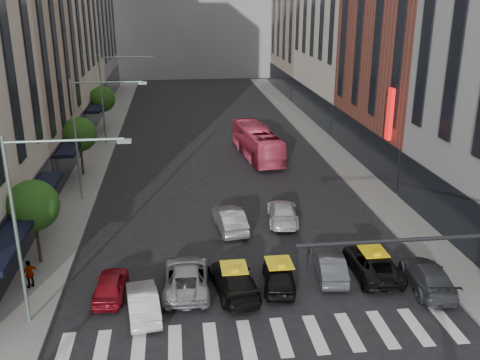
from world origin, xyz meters
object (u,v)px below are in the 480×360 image
object	(u,v)px
streetlamp_far	(111,87)
pedestrian_far	(30,274)
taxi_center	(279,275)
car_red	(110,285)
taxi_left	(234,280)
streetlamp_near	(35,207)
car_white_front	(143,302)
streetlamp_mid	(88,124)
bus	(257,142)

from	to	relation	value
streetlamp_far	pedestrian_far	world-z (taller)	streetlamp_far
pedestrian_far	taxi_center	bearing A→B (deg)	136.40
car_red	taxi_left	world-z (taller)	taxi_left
taxi_center	pedestrian_far	world-z (taller)	pedestrian_far
streetlamp_near	car_white_front	size ratio (longest dim) A/B	2.20
streetlamp_near	car_white_front	world-z (taller)	streetlamp_near
streetlamp_far	taxi_center	world-z (taller)	streetlamp_far
car_red	taxi_center	size ratio (longest dim) A/B	0.94
streetlamp_mid	car_red	world-z (taller)	streetlamp_mid
streetlamp_mid	bus	size ratio (longest dim) A/B	0.85
car_white_front	taxi_center	xyz separation A→B (m)	(7.02, 1.72, 0.02)
streetlamp_far	bus	xyz separation A→B (m)	(13.85, -6.37, -4.43)
streetlamp_mid	pedestrian_far	world-z (taller)	streetlamp_mid
streetlamp_mid	taxi_left	world-z (taller)	streetlamp_mid
car_red	taxi_center	distance (m)	8.76
streetlamp_far	taxi_left	distance (m)	32.09
streetlamp_near	streetlamp_mid	world-z (taller)	same
car_red	taxi_center	bearing A→B (deg)	-178.23
bus	pedestrian_far	distance (m)	27.26
streetlamp_mid	pedestrian_far	size ratio (longest dim) A/B	5.86
streetlamp_near	streetlamp_mid	size ratio (longest dim) A/B	1.00
taxi_center	bus	distance (m)	23.89
streetlamp_mid	pedestrian_far	xyz separation A→B (m)	(-1.61, -12.82, -4.99)
bus	pedestrian_far	xyz separation A→B (m)	(-15.46, -22.45, -0.55)
taxi_center	bus	bearing A→B (deg)	-88.22
taxi_center	pedestrian_far	distance (m)	13.04
car_red	bus	distance (m)	26.18
taxi_center	taxi_left	bearing A→B (deg)	13.95
taxi_left	bus	xyz separation A→B (m)	(4.90, 24.01, 0.76)
streetlamp_near	streetlamp_mid	xyz separation A→B (m)	(0.00, 16.00, 0.00)
streetlamp_far	car_white_front	bearing A→B (deg)	-82.23
streetlamp_mid	car_red	xyz separation A→B (m)	(2.61, -14.00, -5.25)
pedestrian_far	streetlamp_far	bearing A→B (deg)	-131.09
streetlamp_near	taxi_left	xyz separation A→B (m)	(8.95, 1.62, -5.19)
streetlamp_near	car_red	xyz separation A→B (m)	(2.61, 2.00, -5.25)
streetlamp_far	taxi_left	size ratio (longest dim) A/B	1.84
streetlamp_mid	bus	world-z (taller)	streetlamp_mid
streetlamp_near	taxi_center	bearing A→B (deg)	9.39
streetlamp_near	pedestrian_far	distance (m)	6.13
car_red	bus	world-z (taller)	bus
taxi_center	bus	xyz separation A→B (m)	(2.48, 23.75, 0.78)
car_white_front	pedestrian_far	distance (m)	6.68
streetlamp_near	taxi_left	size ratio (longest dim) A/B	1.84
car_white_front	taxi_center	world-z (taller)	taxi_center
streetlamp_near	car_white_front	distance (m)	6.80
streetlamp_near	bus	bearing A→B (deg)	61.62
streetlamp_far	taxi_center	xyz separation A→B (m)	(11.37, -30.12, -5.21)
streetlamp_far	taxi_center	size ratio (longest dim) A/B	2.21
taxi_left	pedestrian_far	distance (m)	10.67
streetlamp_mid	bus	xyz separation A→B (m)	(13.85, 9.63, -4.43)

